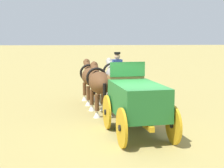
% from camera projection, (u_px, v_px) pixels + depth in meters
% --- Properties ---
extents(ground_plane, '(220.00, 220.00, 0.00)m').
position_uv_depth(ground_plane, '(137.00, 136.00, 12.16)').
color(ground_plane, '#9E8C4C').
extents(show_wagon, '(5.89, 2.25, 2.83)m').
position_uv_depth(show_wagon, '(136.00, 100.00, 12.12)').
color(show_wagon, '#236B2D').
rests_on(show_wagon, ground).
extents(draft_horse_rear_near, '(3.03, 1.23, 2.22)m').
position_uv_depth(draft_horse_rear_near, '(100.00, 83.00, 15.49)').
color(draft_horse_rear_near, brown).
rests_on(draft_horse_rear_near, ground).
extents(draft_horse_rear_off, '(3.00, 1.16, 2.18)m').
position_uv_depth(draft_horse_rear_off, '(128.00, 83.00, 15.78)').
color(draft_horse_rear_off, '#331E14').
rests_on(draft_horse_rear_off, ground).
extents(draft_horse_lead_near, '(2.98, 1.18, 2.18)m').
position_uv_depth(draft_horse_lead_near, '(91.00, 77.00, 18.02)').
color(draft_horse_lead_near, brown).
rests_on(draft_horse_lead_near, ground).
extents(draft_horse_lead_off, '(3.21, 1.28, 2.21)m').
position_uv_depth(draft_horse_lead_off, '(115.00, 76.00, 18.28)').
color(draft_horse_lead_off, '#9E998E').
rests_on(draft_horse_lead_off, ground).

